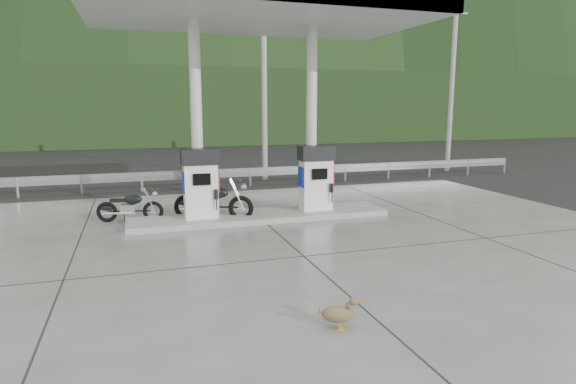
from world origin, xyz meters
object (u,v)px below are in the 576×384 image
object	(u,v)px
gas_pump_right	(316,178)
duck	(338,315)
gas_pump_left	(201,184)
motorcycle_left	(130,207)
motorcycle_right	(213,202)

from	to	relation	value
gas_pump_right	duck	world-z (taller)	gas_pump_right
gas_pump_left	duck	xyz separation A→B (m)	(0.96, -6.68, -0.85)
motorcycle_left	motorcycle_right	distance (m)	2.20
motorcycle_left	gas_pump_left	bearing A→B (deg)	-9.68
gas_pump_left	motorcycle_left	distance (m)	2.05
motorcycle_right	duck	xyz separation A→B (m)	(0.60, -6.97, -0.29)
duck	gas_pump_left	bearing A→B (deg)	120.33
gas_pump_left	motorcycle_right	xyz separation A→B (m)	(0.36, 0.29, -0.57)
gas_pump_left	motorcycle_left	xyz separation A→B (m)	(-1.78, 0.76, -0.66)
motorcycle_left	duck	bearing A→B (deg)	-56.44
gas_pump_right	motorcycle_left	bearing A→B (deg)	171.37
gas_pump_right	motorcycle_right	distance (m)	2.91
gas_pump_left	gas_pump_right	bearing A→B (deg)	0.00
gas_pump_right	motorcycle_left	distance (m)	5.08
motorcycle_right	duck	size ratio (longest dim) A/B	3.74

